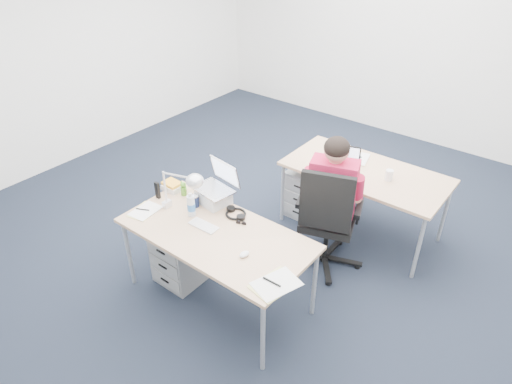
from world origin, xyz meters
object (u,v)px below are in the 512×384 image
dark_laptop (344,158)px  cordless_phone (157,190)px  seated_person (334,196)px  water_bottle (191,204)px  wireless_keyboard (204,226)px  bear_figurine (184,188)px  far_cup (389,175)px  headphones (236,213)px  can_koozie (195,201)px  sunglasses (241,223)px  book_stack (172,186)px  office_chair (326,237)px  drawer_pedestal_near (184,252)px  drawer_pedestal_far (310,190)px  computer_mouse (244,254)px  desk_near (216,237)px  desk_far (365,175)px  silver_laptop (213,185)px  desk_lamp (176,189)px

dark_laptop → cordless_phone: bearing=-141.9°
seated_person → water_bottle: 1.34m
wireless_keyboard → cordless_phone: (-0.62, 0.06, 0.07)m
bear_figurine → far_cup: size_ratio=1.33×
headphones → can_koozie: (-0.36, -0.12, 0.04)m
cordless_phone → sunglasses: bearing=11.2°
water_bottle → book_stack: bearing=157.6°
office_chair → drawer_pedestal_near: bearing=-154.4°
water_bottle → drawer_pedestal_near: bearing=-167.7°
drawer_pedestal_far → computer_mouse: bearing=-74.9°
drawer_pedestal_near → sunglasses: sunglasses is taller
wireless_keyboard → desk_near: bearing=-0.1°
office_chair → dark_laptop: size_ratio=3.74×
wireless_keyboard → bear_figurine: bearing=152.0°
bear_figurine → desk_far: bearing=66.8°
drawer_pedestal_near → cordless_phone: bearing=174.1°
wireless_keyboard → headphones: (0.10, 0.29, 0.01)m
water_bottle → book_stack: size_ratio=1.25×
silver_laptop → bear_figurine: 0.33m
drawer_pedestal_near → desk_lamp: (0.00, -0.02, 0.70)m
silver_laptop → sunglasses: size_ratio=4.05×
cordless_phone → far_cup: (1.50, 1.57, -0.03)m
cordless_phone → wireless_keyboard: bearing=-4.6°
wireless_keyboard → bear_figurine: bear_figurine is taller
office_chair → cordless_phone: (-1.25, -0.91, 0.49)m
office_chair → desk_lamp: 1.49m
desk_lamp → desk_far: bearing=54.9°
sunglasses → wireless_keyboard: bearing=-158.6°
drawer_pedestal_near → headphones: size_ratio=2.39×
seated_person → wireless_keyboard: (-0.58, -1.15, 0.07)m
office_chair → can_koozie: size_ratio=9.84×
office_chair → far_cup: 0.85m
book_stack → seated_person: bearing=37.5°
desk_far → headphones: 1.47m
seated_person → bear_figurine: 1.39m
far_cup → bear_figurine: bearing=-134.1°
drawer_pedestal_near → can_koozie: (0.05, 0.14, 0.51)m
dark_laptop → wireless_keyboard: bearing=-122.5°
sunglasses → far_cup: 1.57m
cordless_phone → dark_laptop: bearing=56.6°
headphones → dark_laptop: 1.34m
desk_far → sunglasses: 1.50m
drawer_pedestal_far → desk_far: bearing=2.1°
book_stack → desk_lamp: size_ratio=0.37×
far_cup → seated_person: bearing=-122.3°
seated_person → silver_laptop: bearing=-150.7°
can_koozie → water_bottle: water_bottle is taller
cordless_phone → office_chair: bearing=37.0°
dark_laptop → drawer_pedestal_far: bearing=154.0°
cordless_phone → computer_mouse: bearing=-6.3°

